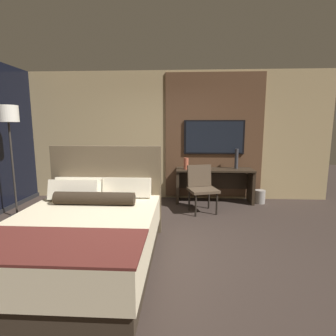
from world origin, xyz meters
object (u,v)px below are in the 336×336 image
at_px(floor_lamp, 9,123).
at_px(book, 200,168).
at_px(vase_tall, 236,159).
at_px(waste_bin, 260,197).
at_px(vase_short, 186,164).
at_px(tv, 214,137).
at_px(desk, 214,179).
at_px(bed, 84,234).
at_px(desk_chair, 201,184).

distance_m(floor_lamp, book, 3.65).
relative_size(vase_tall, waste_bin, 1.51).
relative_size(floor_lamp, vase_short, 8.18).
relative_size(tv, vase_short, 5.41).
bearing_deg(desk, waste_bin, -4.02).
bearing_deg(book, tv, 43.91).
bearing_deg(vase_short, book, 5.04).
xyz_separation_m(tv, waste_bin, (0.97, -0.28, -1.24)).
height_order(bed, desk, bed).
bearing_deg(vase_tall, desk, -174.98).
bearing_deg(waste_bin, floor_lamp, -166.50).
bearing_deg(desk, desk_chair, -116.40).
height_order(desk_chair, floor_lamp, floor_lamp).
height_order(desk, desk_chair, desk_chair).
relative_size(tv, floor_lamp, 0.66).
bearing_deg(bed, desk, 55.51).
bearing_deg(floor_lamp, desk, 17.86).
xyz_separation_m(bed, desk, (1.84, 2.68, 0.13)).
relative_size(tv, book, 5.28).
bearing_deg(waste_bin, tv, 163.80).
bearing_deg(vase_short, tv, 27.68).
xyz_separation_m(floor_lamp, vase_tall, (4.12, 1.22, -0.73)).
distance_m(vase_tall, waste_bin, 0.95).
distance_m(bed, tv, 3.58).
relative_size(floor_lamp, vase_tall, 4.67).
bearing_deg(waste_bin, bed, -137.05).
bearing_deg(desk, vase_tall, 5.02).
distance_m(bed, vase_tall, 3.62).
distance_m(vase_short, book, 0.32).
height_order(tv, floor_lamp, floor_lamp).
relative_size(bed, desk, 1.34).
height_order(floor_lamp, book, floor_lamp).
bearing_deg(vase_short, bed, -115.65).
relative_size(desk, vase_tall, 3.83).
xyz_separation_m(vase_short, waste_bin, (1.57, 0.04, -0.70)).
bearing_deg(waste_bin, desk, 175.98).
distance_m(bed, desk, 3.26).
relative_size(desk, floor_lamp, 0.82).
height_order(vase_short, book, vase_short).
height_order(vase_short, waste_bin, vase_short).
height_order(book, waste_bin, book).
distance_m(bed, desk_chair, 2.54).
bearing_deg(floor_lamp, book, 18.15).
height_order(desk_chair, book, desk_chair).
bearing_deg(tv, book, -136.09).
bearing_deg(book, vase_tall, 8.85).
distance_m(tv, floor_lamp, 3.92).
distance_m(bed, vase_short, 2.90).
bearing_deg(desk_chair, vase_short, 101.23).
xyz_separation_m(desk, vase_tall, (0.46, 0.04, 0.45)).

